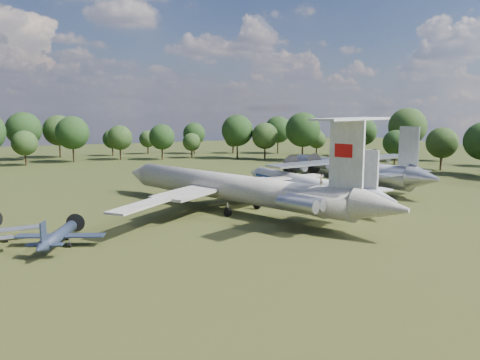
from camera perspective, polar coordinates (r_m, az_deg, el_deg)
name	(u,v)px	position (r m, az deg, el deg)	size (l,w,h in m)	color
ground	(195,211)	(73.11, -5.56, -3.80)	(300.00, 300.00, 0.00)	#1D3612
il62_airliner	(232,192)	(72.63, -0.99, -1.53)	(45.00, 58.50, 5.74)	silver
tu104_jet	(307,188)	(82.37, 8.20, -0.96)	(31.20, 41.60, 4.16)	white
an12_transport	(348,174)	(97.13, 13.08, 0.77)	(37.41, 41.81, 5.50)	#A6A9AE
small_prop_west	(59,238)	(58.06, -21.20, -6.64)	(10.09, 13.75, 2.02)	black
person_on_il62	(321,180)	(62.34, 9.87, 0.03)	(0.56, 0.37, 1.55)	#91704A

